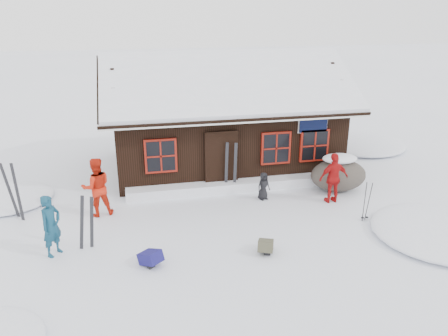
# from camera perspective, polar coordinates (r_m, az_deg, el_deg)

# --- Properties ---
(ground) EXTENTS (120.00, 120.00, 0.00)m
(ground) POSITION_cam_1_polar(r_m,az_deg,el_deg) (12.62, -2.02, -7.34)
(ground) COLOR white
(ground) RESTS_ON ground
(mountain_hut) EXTENTS (8.90, 6.09, 4.42)m
(mountain_hut) POSITION_cam_1_polar(r_m,az_deg,el_deg) (16.92, -0.16, 5.59)
(mountain_hut) COLOR black
(mountain_hut) RESTS_ON ground
(snow_drift) EXTENTS (7.60, 0.60, 0.35)m
(snow_drift) POSITION_cam_1_polar(r_m,az_deg,el_deg) (14.83, 2.08, -2.25)
(snow_drift) COLOR white
(snow_drift) RESTS_ON ground
(snow_mounds) EXTENTS (20.60, 13.20, 0.48)m
(snow_mounds) POSITION_cam_1_polar(r_m,az_deg,el_deg) (14.59, 3.03, -3.40)
(snow_mounds) COLOR white
(snow_mounds) RESTS_ON ground
(skier_teal) EXTENTS (0.65, 0.69, 1.59)m
(skier_teal) POSITION_cam_1_polar(r_m,az_deg,el_deg) (11.61, -21.63, -7.02)
(skier_teal) COLOR navy
(skier_teal) RESTS_ON ground
(skier_orange_left) EXTENTS (0.98, 0.84, 1.78)m
(skier_orange_left) POSITION_cam_1_polar(r_m,az_deg,el_deg) (13.34, -16.32, -2.40)
(skier_orange_left) COLOR red
(skier_orange_left) RESTS_ON ground
(skier_orange_right) EXTENTS (0.97, 0.43, 1.63)m
(skier_orange_right) POSITION_cam_1_polar(r_m,az_deg,el_deg) (14.11, 14.13, -1.29)
(skier_orange_right) COLOR #AF1112
(skier_orange_right) RESTS_ON ground
(skier_crouched) EXTENTS (0.51, 0.41, 0.91)m
(skier_crouched) POSITION_cam_1_polar(r_m,az_deg,el_deg) (14.08, 5.19, -2.35)
(skier_crouched) COLOR black
(skier_crouched) RESTS_ON ground
(boulder) EXTENTS (1.90, 1.42, 1.12)m
(boulder) POSITION_cam_1_polar(r_m,az_deg,el_deg) (15.22, 14.71, -0.77)
(boulder) COLOR #504840
(boulder) RESTS_ON ground
(ski_pair_left) EXTENTS (0.49, 0.16, 1.51)m
(ski_pair_left) POSITION_cam_1_polar(r_m,az_deg,el_deg) (11.65, -17.49, -6.91)
(ski_pair_left) COLOR black
(ski_pair_left) RESTS_ON ground
(ski_pair_mid) EXTENTS (0.53, 0.37, 1.75)m
(ski_pair_mid) POSITION_cam_1_polar(r_m,az_deg,el_deg) (14.02, -25.79, -2.82)
(ski_pair_mid) COLOR black
(ski_pair_mid) RESTS_ON ground
(ski_pair_right) EXTENTS (0.42, 0.18, 1.77)m
(ski_pair_right) POSITION_cam_1_polar(r_m,az_deg,el_deg) (14.47, 0.90, -0.02)
(ski_pair_right) COLOR black
(ski_pair_right) RESTS_ON ground
(ski_poles) EXTENTS (0.22, 0.11, 1.22)m
(ski_poles) POSITION_cam_1_polar(r_m,az_deg,el_deg) (13.25, 18.11, -4.26)
(ski_poles) COLOR black
(ski_poles) RESTS_ON ground
(backpack_blue) EXTENTS (0.63, 0.65, 0.28)m
(backpack_blue) POSITION_cam_1_polar(r_m,az_deg,el_deg) (10.84, -9.55, -11.75)
(backpack_blue) COLOR #171456
(backpack_blue) RESTS_ON ground
(backpack_olive) EXTENTS (0.53, 0.60, 0.27)m
(backpack_olive) POSITION_cam_1_polar(r_m,az_deg,el_deg) (11.23, 5.46, -10.35)
(backpack_olive) COLOR #464432
(backpack_olive) RESTS_ON ground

